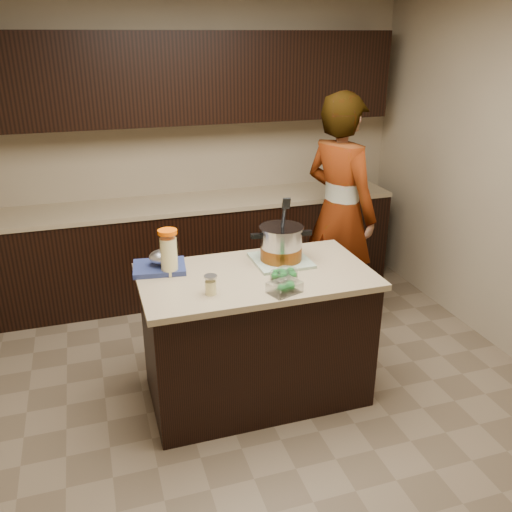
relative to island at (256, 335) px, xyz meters
The scene contains 13 objects.
ground_plane 0.45m from the island, ahead, with size 4.00×4.00×0.00m, color brown.
room_shell 1.26m from the island, ahead, with size 4.04×4.04×2.72m.
back_cabinets 1.81m from the island, 90.00° to the left, with size 3.60×0.63×2.33m.
island is the anchor object (origin of this frame).
dish_towel 0.52m from the island, 31.64° to the left, with size 0.36×0.36×0.02m, color #517851.
stock_pot 0.62m from the island, 31.61° to the left, with size 0.41×0.32×0.41m.
lemonade_pitcher 0.79m from the island, 162.98° to the left, with size 0.13×0.13×0.29m.
mason_jar 0.63m from the island, 150.02° to the right, with size 0.08×0.08×0.12m.
broccoli_tub_left 0.50m from the island, 52.04° to the right, with size 0.12×0.12×0.05m.
broccoli_tub_right 0.52m from the island, 40.92° to the right, with size 0.17×0.17×0.06m.
broccoli_tub_rect 0.57m from the island, 75.92° to the right, with size 0.22×0.18×0.07m.
blue_tray 0.78m from the island, 156.39° to the left, with size 0.36×0.30×0.12m.
person 1.38m from the island, 40.46° to the left, with size 0.70×0.46×1.91m, color gray.
Camera 1 is at (-0.94, -2.96, 2.30)m, focal length 38.00 mm.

